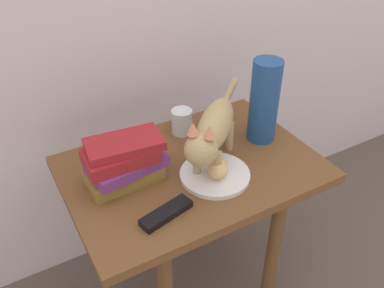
{
  "coord_description": "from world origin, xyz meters",
  "views": [
    {
      "loc": [
        -0.49,
        -0.86,
        1.38
      ],
      "look_at": [
        0.0,
        0.0,
        0.68
      ],
      "focal_mm": 38.62,
      "sensor_mm": 36.0,
      "label": 1
    }
  ],
  "objects": [
    {
      "name": "ground_plane",
      "position": [
        0.0,
        0.0,
        0.0
      ],
      "size": [
        6.0,
        6.0,
        0.0
      ],
      "primitive_type": "plane",
      "color": "brown"
    },
    {
      "name": "plate",
      "position": [
        0.03,
        -0.08,
        0.61
      ],
      "size": [
        0.21,
        0.21,
        0.01
      ],
      "primitive_type": "cylinder",
      "color": "white",
      "rests_on": "side_table"
    },
    {
      "name": "cat",
      "position": [
        0.05,
        -0.03,
        0.73
      ],
      "size": [
        0.37,
        0.35,
        0.23
      ],
      "color": "tan",
      "rests_on": "side_table"
    },
    {
      "name": "tv_remote",
      "position": [
        -0.16,
        -0.15,
        0.61
      ],
      "size": [
        0.16,
        0.08,
        0.02
      ],
      "primitive_type": "cube",
      "rotation": [
        0.0,
        0.0,
        0.23
      ],
      "color": "black",
      "rests_on": "side_table"
    },
    {
      "name": "green_vase",
      "position": [
        0.27,
        0.02,
        0.74
      ],
      "size": [
        0.09,
        0.09,
        0.27
      ],
      "primitive_type": "cylinder",
      "color": "navy",
      "rests_on": "side_table"
    },
    {
      "name": "candle_jar",
      "position": [
        0.06,
        0.18,
        0.64
      ],
      "size": [
        0.07,
        0.07,
        0.08
      ],
      "color": "silver",
      "rests_on": "side_table"
    },
    {
      "name": "side_table",
      "position": [
        0.0,
        0.0,
        0.5
      ],
      "size": [
        0.76,
        0.53,
        0.6
      ],
      "color": "brown",
      "rests_on": "ground"
    },
    {
      "name": "book_stack",
      "position": [
        -0.2,
        0.03,
        0.67
      ],
      "size": [
        0.23,
        0.15,
        0.14
      ],
      "color": "olive",
      "rests_on": "side_table"
    },
    {
      "name": "bread_roll",
      "position": [
        0.03,
        -0.09,
        0.64
      ],
      "size": [
        0.1,
        0.1,
        0.05
      ],
      "primitive_type": "ellipsoid",
      "rotation": [
        0.0,
        0.0,
        0.96
      ],
      "color": "#E0BC7A",
      "rests_on": "plate"
    }
  ]
}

